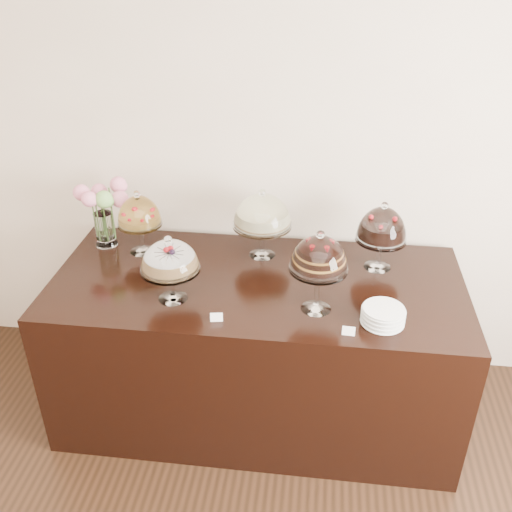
# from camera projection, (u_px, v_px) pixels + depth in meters

# --- Properties ---
(wall_back) EXTENTS (5.00, 0.04, 3.00)m
(wall_back) POSITION_uv_depth(u_px,v_px,m) (310.00, 140.00, 3.19)
(wall_back) COLOR beige
(wall_back) RESTS_ON ground
(display_counter) EXTENTS (2.20, 1.00, 0.90)m
(display_counter) POSITION_uv_depth(u_px,v_px,m) (257.00, 347.00, 3.27)
(display_counter) COLOR black
(display_counter) RESTS_ON ground
(cake_stand_sugar_sponge) EXTENTS (0.30, 0.30, 0.36)m
(cake_stand_sugar_sponge) POSITION_uv_depth(u_px,v_px,m) (170.00, 259.00, 2.78)
(cake_stand_sugar_sponge) COLOR white
(cake_stand_sugar_sponge) RESTS_ON display_counter
(cake_stand_choco_layer) EXTENTS (0.28, 0.28, 0.43)m
(cake_stand_choco_layer) POSITION_uv_depth(u_px,v_px,m) (319.00, 257.00, 2.67)
(cake_stand_choco_layer) COLOR white
(cake_stand_choco_layer) RESTS_ON display_counter
(cake_stand_cheesecake) EXTENTS (0.33, 0.33, 0.41)m
(cake_stand_cheesecake) POSITION_uv_depth(u_px,v_px,m) (262.00, 213.00, 3.15)
(cake_stand_cheesecake) COLOR white
(cake_stand_cheesecake) RESTS_ON display_counter
(cake_stand_dark_choco) EXTENTS (0.27, 0.27, 0.39)m
(cake_stand_dark_choco) POSITION_uv_depth(u_px,v_px,m) (382.00, 227.00, 3.04)
(cake_stand_dark_choco) COLOR white
(cake_stand_dark_choco) RESTS_ON display_counter
(cake_stand_fruit_tart) EXTENTS (0.25, 0.25, 0.38)m
(cake_stand_fruit_tart) POSITION_uv_depth(u_px,v_px,m) (139.00, 214.00, 3.20)
(cake_stand_fruit_tart) COLOR white
(cake_stand_fruit_tart) RESTS_ON display_counter
(flower_vase) EXTENTS (0.31, 0.28, 0.39)m
(flower_vase) POSITION_uv_depth(u_px,v_px,m) (104.00, 206.00, 3.27)
(flower_vase) COLOR white
(flower_vase) RESTS_ON display_counter
(plate_stack) EXTENTS (0.20, 0.20, 0.08)m
(plate_stack) POSITION_uv_depth(u_px,v_px,m) (383.00, 316.00, 2.70)
(plate_stack) COLOR white
(plate_stack) RESTS_ON display_counter
(price_card_left) EXTENTS (0.06, 0.02, 0.04)m
(price_card_left) POSITION_uv_depth(u_px,v_px,m) (216.00, 317.00, 2.72)
(price_card_left) COLOR white
(price_card_left) RESTS_ON display_counter
(price_card_right) EXTENTS (0.06, 0.02, 0.04)m
(price_card_right) POSITION_uv_depth(u_px,v_px,m) (349.00, 331.00, 2.63)
(price_card_right) COLOR white
(price_card_right) RESTS_ON display_counter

